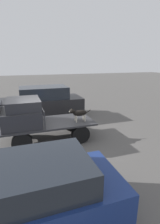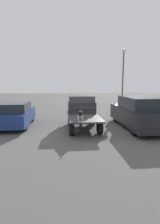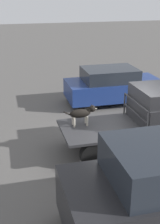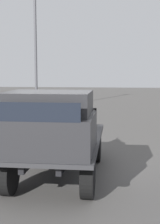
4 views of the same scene
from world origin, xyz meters
The scene contains 6 objects.
ground_plane centered at (0.00, 0.00, 0.00)m, with size 80.00×80.00×0.00m, color #514F4C.
flatbed_truck centered at (0.00, 0.00, 0.62)m, with size 3.98×1.87×0.87m.
truck_cab centered at (1.12, 0.00, 1.40)m, with size 1.57×1.75×1.13m.
truck_headboard centered at (0.30, 0.00, 1.36)m, with size 0.04×1.75×0.74m.
dog centered at (-1.28, 0.33, 1.26)m, with size 1.05×0.27×0.65m.
light_pole_far centered at (-11.86, -3.56, 5.34)m, with size 0.51×0.51×7.90m.
Camera 4 is at (6.84, 1.27, 2.38)m, focal length 50.00 mm.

